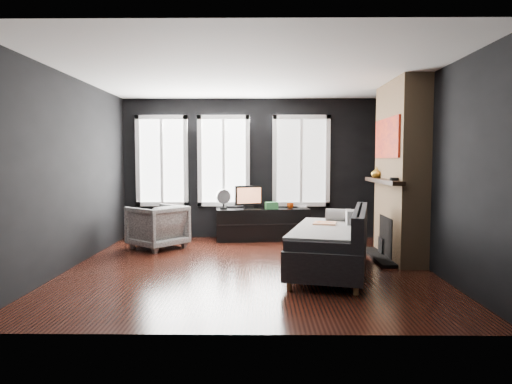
{
  "coord_description": "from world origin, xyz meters",
  "views": [
    {
      "loc": [
        0.17,
        -6.38,
        1.53
      ],
      "look_at": [
        0.1,
        0.3,
        1.05
      ],
      "focal_mm": 32.0,
      "sensor_mm": 36.0,
      "label": 1
    }
  ],
  "objects_px": {
    "mug": "(290,205)",
    "mantel_vase": "(376,173)",
    "armchair": "(157,224)",
    "media_console": "(262,224)",
    "monitor": "(249,195)",
    "sofa": "(330,240)",
    "book": "(298,202)"
  },
  "relations": [
    {
      "from": "mug",
      "to": "mantel_vase",
      "type": "bearing_deg",
      "value": -42.7
    },
    {
      "from": "armchair",
      "to": "media_console",
      "type": "bearing_deg",
      "value": 155.27
    },
    {
      "from": "monitor",
      "to": "mug",
      "type": "height_order",
      "value": "monitor"
    },
    {
      "from": "media_console",
      "to": "mug",
      "type": "distance_m",
      "value": 0.65
    },
    {
      "from": "mantel_vase",
      "to": "armchair",
      "type": "bearing_deg",
      "value": 174.97
    },
    {
      "from": "monitor",
      "to": "mug",
      "type": "relative_size",
      "value": 4.32
    },
    {
      "from": "sofa",
      "to": "mantel_vase",
      "type": "distance_m",
      "value": 1.88
    },
    {
      "from": "book",
      "to": "monitor",
      "type": "bearing_deg",
      "value": -169.38
    },
    {
      "from": "sofa",
      "to": "book",
      "type": "relative_size",
      "value": 9.38
    },
    {
      "from": "sofa",
      "to": "monitor",
      "type": "relative_size",
      "value": 3.75
    },
    {
      "from": "sofa",
      "to": "book",
      "type": "bearing_deg",
      "value": 108.4
    },
    {
      "from": "mug",
      "to": "mantel_vase",
      "type": "height_order",
      "value": "mantel_vase"
    },
    {
      "from": "media_console",
      "to": "mug",
      "type": "bearing_deg",
      "value": -4.72
    },
    {
      "from": "mug",
      "to": "armchair",
      "type": "bearing_deg",
      "value": -159.05
    },
    {
      "from": "mug",
      "to": "book",
      "type": "distance_m",
      "value": 0.22
    },
    {
      "from": "book",
      "to": "mantel_vase",
      "type": "relative_size",
      "value": 1.25
    },
    {
      "from": "monitor",
      "to": "book",
      "type": "xyz_separation_m",
      "value": [
        0.95,
        0.18,
        -0.14
      ]
    },
    {
      "from": "armchair",
      "to": "sofa",
      "type": "bearing_deg",
      "value": 97.68
    },
    {
      "from": "sofa",
      "to": "mug",
      "type": "xyz_separation_m",
      "value": [
        -0.37,
        2.58,
        0.22
      ]
    },
    {
      "from": "monitor",
      "to": "media_console",
      "type": "bearing_deg",
      "value": -21.59
    },
    {
      "from": "media_console",
      "to": "mantel_vase",
      "type": "xyz_separation_m",
      "value": [
        1.85,
        -1.19,
        1.01
      ]
    },
    {
      "from": "media_console",
      "to": "mug",
      "type": "height_order",
      "value": "mug"
    },
    {
      "from": "sofa",
      "to": "armchair",
      "type": "height_order",
      "value": "sofa"
    },
    {
      "from": "armchair",
      "to": "mug",
      "type": "distance_m",
      "value": 2.52
    },
    {
      "from": "monitor",
      "to": "mantel_vase",
      "type": "bearing_deg",
      "value": -50.39
    },
    {
      "from": "armchair",
      "to": "mantel_vase",
      "type": "bearing_deg",
      "value": 124.56
    },
    {
      "from": "media_console",
      "to": "mantel_vase",
      "type": "relative_size",
      "value": 9.94
    },
    {
      "from": "sofa",
      "to": "media_console",
      "type": "distance_m",
      "value": 2.71
    },
    {
      "from": "monitor",
      "to": "mug",
      "type": "bearing_deg",
      "value": -19.21
    },
    {
      "from": "mug",
      "to": "mantel_vase",
      "type": "xyz_separation_m",
      "value": [
        1.32,
        -1.22,
        0.65
      ]
    },
    {
      "from": "mug",
      "to": "mantel_vase",
      "type": "relative_size",
      "value": 0.73
    },
    {
      "from": "sofa",
      "to": "mantel_vase",
      "type": "relative_size",
      "value": 11.75
    }
  ]
}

